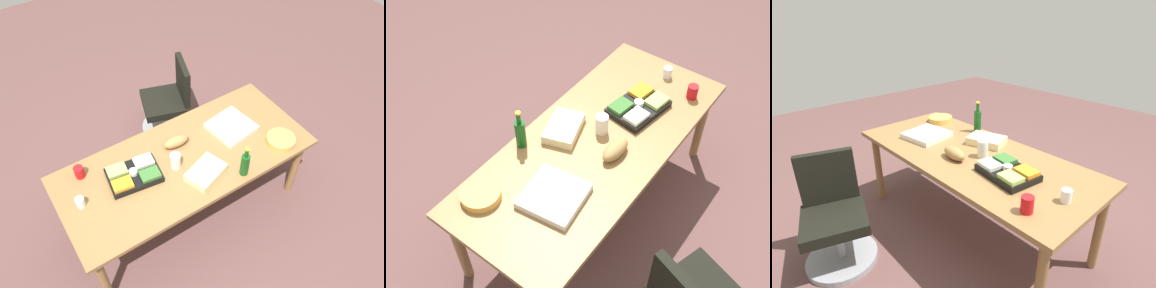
{
  "view_description": "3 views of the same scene",
  "coord_description": "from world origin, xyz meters",
  "views": [
    {
      "loc": [
        -1.08,
        -1.75,
        3.3
      ],
      "look_at": [
        0.11,
        0.07,
        0.84
      ],
      "focal_mm": 35.58,
      "sensor_mm": 36.0,
      "label": 1
    },
    {
      "loc": [
        1.83,
        1.22,
        3.14
      ],
      "look_at": [
        0.15,
        -0.04,
        0.87
      ],
      "focal_mm": 43.54,
      "sensor_mm": 36.0,
      "label": 2
    },
    {
      "loc": [
        -1.67,
        1.61,
        1.9
      ],
      "look_at": [
        0.02,
        0.07,
        0.88
      ],
      "focal_mm": 28.11,
      "sensor_mm": 36.0,
      "label": 3
    }
  ],
  "objects": [
    {
      "name": "veggie_tray",
      "position": [
        -0.46,
        0.07,
        0.82
      ],
      "size": [
        0.46,
        0.36,
        0.09
      ],
      "color": "black",
      "rests_on": "conference_table"
    },
    {
      "name": "red_solo_cup",
      "position": [
        -0.82,
        0.32,
        0.84
      ],
      "size": [
        0.09,
        0.09,
        0.11
      ],
      "primitive_type": "cylinder",
      "rotation": [
        0.0,
        0.0,
        -0.19
      ],
      "color": "red",
      "rests_on": "conference_table"
    },
    {
      "name": "mayo_jar",
      "position": [
        -0.11,
        -0.02,
        0.85
      ],
      "size": [
        0.11,
        0.11,
        0.15
      ],
      "primitive_type": "cylinder",
      "rotation": [
        0.0,
        0.0,
        0.31
      ],
      "color": "white",
      "rests_on": "conference_table"
    },
    {
      "name": "chip_bowl",
      "position": [
        0.81,
        -0.3,
        0.81
      ],
      "size": [
        0.27,
        0.27,
        0.06
      ],
      "primitive_type": "cylinder",
      "rotation": [
        0.0,
        0.0,
        0.05
      ],
      "color": "gold",
      "rests_on": "conference_table"
    },
    {
      "name": "bread_loaf",
      "position": [
        0.02,
        0.17,
        0.83
      ],
      "size": [
        0.25,
        0.12,
        0.1
      ],
      "primitive_type": "ellipsoid",
      "rotation": [
        0.0,
        0.0,
        -0.06
      ],
      "color": "olive",
      "rests_on": "conference_table"
    },
    {
      "name": "sheet_cake",
      "position": [
        0.05,
        -0.24,
        0.82
      ],
      "size": [
        0.37,
        0.31,
        0.07
      ],
      "primitive_type": "cube",
      "rotation": [
        0.0,
        0.0,
        0.32
      ],
      "color": "beige",
      "rests_on": "conference_table"
    },
    {
      "name": "pizza_box",
      "position": [
        0.54,
        0.07,
        0.81
      ],
      "size": [
        0.41,
        0.41,
        0.05
      ],
      "primitive_type": "cube",
      "rotation": [
        0.0,
        0.0,
        0.14
      ],
      "color": "silver",
      "rests_on": "conference_table"
    },
    {
      "name": "ground_plane",
      "position": [
        0.0,
        0.0,
        0.0
      ],
      "size": [
        10.0,
        10.0,
        0.0
      ],
      "primitive_type": "plane",
      "color": "brown"
    },
    {
      "name": "conference_table",
      "position": [
        0.0,
        0.0,
        0.7
      ],
      "size": [
        2.21,
        0.95,
        0.78
      ],
      "color": "olive",
      "rests_on": "ground"
    },
    {
      "name": "wine_bottle",
      "position": [
        0.32,
        -0.39,
        0.9
      ],
      "size": [
        0.07,
        0.07,
        0.31
      ],
      "color": "#104C16",
      "rests_on": "conference_table"
    },
    {
      "name": "paper_cup",
      "position": [
        -0.92,
        0.05,
        0.83
      ],
      "size": [
        0.08,
        0.08,
        0.09
      ],
      "primitive_type": "cylinder",
      "rotation": [
        0.0,
        0.0,
        -0.12
      ],
      "color": "white",
      "rests_on": "conference_table"
    }
  ]
}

